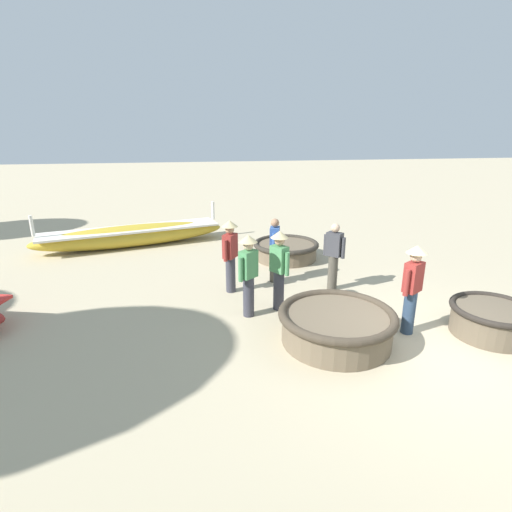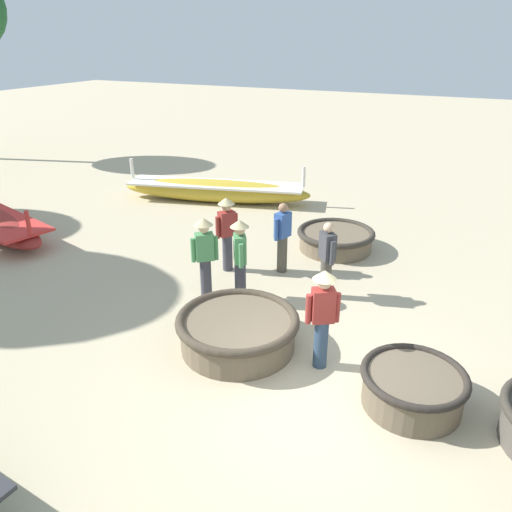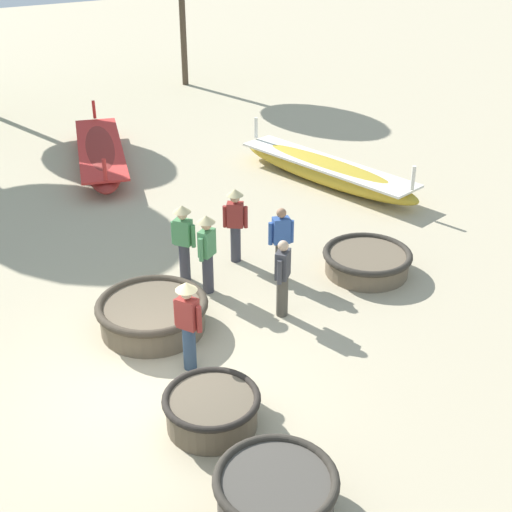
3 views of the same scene
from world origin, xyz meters
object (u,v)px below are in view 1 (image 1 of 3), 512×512
object	(u,v)px
fisherman_with_hat	(230,252)
coracle_tilted	(492,319)
fisherman_by_coracle	(279,265)
fisherman_crouching	(412,284)
fisherman_standing_right	(275,249)
fisherman_standing_left	(248,271)
coracle_beside_post	(286,250)
long_boat_ochre_hull	(132,235)
fisherman_hauling	(334,255)
coracle_far_left	(337,325)

from	to	relation	value
fisherman_with_hat	coracle_tilted	bearing A→B (deg)	-122.01
fisherman_by_coracle	fisherman_crouching	bearing A→B (deg)	-123.14
fisherman_crouching	fisherman_standing_right	xyz separation A→B (m)	(2.91, 1.87, -0.12)
fisherman_by_coracle	fisherman_standing_left	size ratio (longest dim) A/B	1.00
fisherman_crouching	fisherman_standing_left	size ratio (longest dim) A/B	1.00
fisherman_with_hat	fisherman_standing_left	world-z (taller)	same
fisherman_crouching	fisherman_standing_right	size ratio (longest dim) A/B	1.06
coracle_beside_post	fisherman_crouching	world-z (taller)	fisherman_crouching
fisherman_by_coracle	fisherman_standing_left	xyz separation A→B (m)	(-0.20, 0.65, 0.00)
coracle_tilted	long_boat_ochre_hull	xyz separation A→B (m)	(6.98, 7.13, 0.05)
coracle_tilted	fisherman_crouching	size ratio (longest dim) A/B	0.89
coracle_tilted	fisherman_by_coracle	world-z (taller)	fisherman_by_coracle
fisherman_with_hat	fisherman_hauling	xyz separation A→B (m)	(-0.26, -2.33, -0.12)
fisherman_by_coracle	fisherman_hauling	bearing A→B (deg)	-60.38
coracle_tilted	fisherman_standing_left	xyz separation A→B (m)	(1.48, 4.22, 0.65)
fisherman_with_hat	fisherman_standing_right	world-z (taller)	fisherman_with_hat
fisherman_with_hat	coracle_beside_post	bearing A→B (deg)	-40.28
coracle_tilted	fisherman_by_coracle	distance (m)	4.00
coracle_tilted	fisherman_hauling	xyz separation A→B (m)	(2.52, 2.11, 0.53)
fisherman_standing_right	fisherman_standing_left	xyz separation A→B (m)	(-1.74, 0.89, 0.12)
fisherman_by_coracle	coracle_tilted	bearing A→B (deg)	-115.34
coracle_far_left	fisherman_hauling	xyz separation A→B (m)	(2.30, -0.76, 0.51)
fisherman_crouching	fisherman_hauling	xyz separation A→B (m)	(2.21, 0.65, -0.12)
long_boat_ochre_hull	fisherman_standing_right	xyz separation A→B (m)	(-3.75, -3.80, 0.48)
long_boat_ochre_hull	fisherman_with_hat	xyz separation A→B (m)	(-4.20, -2.69, 0.60)
coracle_far_left	fisherman_crouching	bearing A→B (deg)	-86.10
coracle_beside_post	coracle_tilted	bearing A→B (deg)	-151.81
coracle_beside_post	coracle_far_left	size ratio (longest dim) A/B	0.91
fisherman_crouching	coracle_far_left	bearing A→B (deg)	93.90
coracle_far_left	long_boat_ochre_hull	bearing A→B (deg)	32.27
fisherman_by_coracle	coracle_beside_post	bearing A→B (deg)	-16.19
coracle_tilted	coracle_beside_post	distance (m)	5.57
coracle_far_left	fisherman_hauling	bearing A→B (deg)	-18.18
coracle_far_left	fisherman_with_hat	bearing A→B (deg)	31.66
coracle_beside_post	fisherman_with_hat	distance (m)	2.88
coracle_beside_post	fisherman_crouching	distance (m)	4.79
fisherman_crouching	coracle_beside_post	bearing A→B (deg)	14.30
fisherman_hauling	fisherman_standing_left	size ratio (longest dim) A/B	0.94
long_boat_ochre_hull	fisherman_standing_right	distance (m)	5.36
long_boat_ochre_hull	fisherman_standing_left	size ratio (longest dim) A/B	3.57
coracle_tilted	fisherman_by_coracle	size ratio (longest dim) A/B	0.89
coracle_far_left	fisherman_with_hat	distance (m)	3.07
fisherman_with_hat	fisherman_crouching	distance (m)	3.87
fisherman_standing_right	fisherman_by_coracle	size ratio (longest dim) A/B	0.94
fisherman_crouching	fisherman_hauling	size ratio (longest dim) A/B	1.06
fisherman_hauling	fisherman_by_coracle	size ratio (longest dim) A/B	0.94
coracle_tilted	long_boat_ochre_hull	size ratio (longest dim) A/B	0.25
fisherman_standing_right	fisherman_with_hat	bearing A→B (deg)	112.09
fisherman_crouching	fisherman_standing_left	world-z (taller)	same
fisherman_crouching	coracle_tilted	bearing A→B (deg)	-102.14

